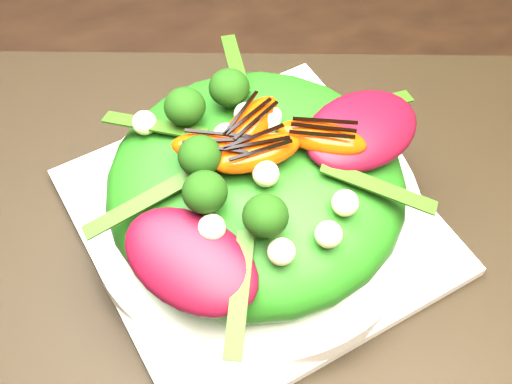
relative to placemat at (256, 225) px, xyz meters
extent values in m
cube|color=black|center=(0.00, 0.00, 0.00)|extent=(0.57, 0.48, 0.00)
cube|color=white|center=(0.00, 0.00, 0.01)|extent=(0.30, 0.30, 0.01)
cylinder|color=white|center=(0.00, 0.00, 0.02)|extent=(0.25, 0.25, 0.02)
ellipsoid|color=#206011|center=(0.00, 0.00, 0.05)|extent=(0.25, 0.25, 0.07)
ellipsoid|color=#490715|center=(0.07, 0.00, 0.09)|extent=(0.11, 0.09, 0.02)
ellipsoid|color=red|center=(-0.01, 0.03, 0.10)|extent=(0.06, 0.03, 0.02)
sphere|color=#0F3309|center=(-0.05, 0.02, 0.10)|extent=(0.05, 0.05, 0.04)
sphere|color=#C4B58A|center=(0.02, -0.05, 0.09)|extent=(0.02, 0.02, 0.02)
cube|color=black|center=(-0.01, 0.03, 0.10)|extent=(0.05, 0.01, 0.00)
camera|label=1|loc=(-0.06, -0.28, 0.44)|focal=48.00mm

